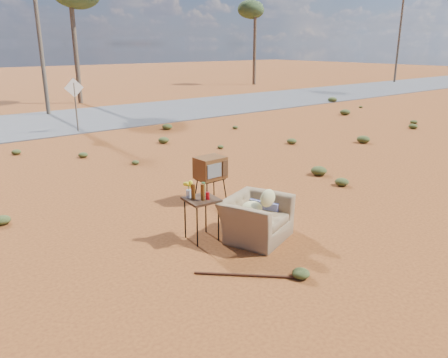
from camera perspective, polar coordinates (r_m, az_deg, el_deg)
ground at (r=8.20m, az=1.45°, el=-7.90°), size 140.00×140.00×0.00m
highway at (r=21.53m, az=-25.05°, el=6.37°), size 140.00×7.00×0.04m
armchair at (r=8.18m, az=4.43°, el=-4.26°), size 1.56×1.33×1.05m
tv_unit at (r=9.94m, az=-1.79°, el=1.39°), size 0.66×0.54×1.04m
side_table at (r=7.92m, az=-3.35°, el=-2.36°), size 0.61×0.61×1.12m
rusty_bar at (r=7.00m, az=2.62°, el=-12.42°), size 1.17×1.11×0.04m
road_sign at (r=18.88m, az=-18.92°, el=10.30°), size 0.78×0.06×2.19m
eucalyptus_right at (r=40.05m, az=4.12°, el=20.71°), size 3.20×3.20×7.10m
utility_pole_center at (r=24.18m, az=-23.05°, el=17.52°), size 1.40×0.20×8.00m
utility_pole_east at (r=45.17m, az=21.93°, el=16.90°), size 1.40×0.20×8.00m
scrub_patch at (r=11.36m, az=-16.19°, el=-0.59°), size 17.49×8.07×0.33m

